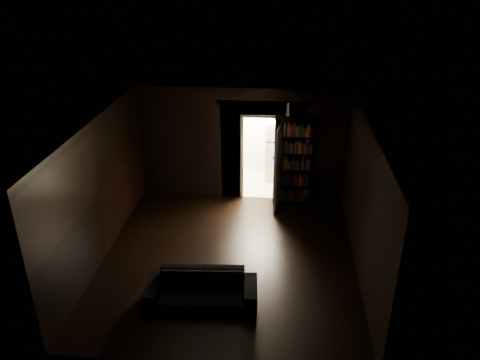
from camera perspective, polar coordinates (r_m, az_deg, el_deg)
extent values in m
plane|color=black|center=(9.54, -1.37, -9.60)|extent=(5.50, 5.50, 0.00)
cube|color=black|center=(11.52, -5.91, 4.57)|extent=(2.55, 0.10, 2.80)
cube|color=black|center=(11.34, 8.92, 4.04)|extent=(1.55, 0.10, 2.80)
cube|color=black|center=(10.99, 2.82, 9.41)|extent=(0.90, 0.10, 0.70)
cube|color=black|center=(9.42, -16.75, -1.37)|extent=(0.02, 5.50, 2.80)
cube|color=black|center=(8.90, 14.76, -2.74)|extent=(0.02, 5.50, 2.80)
cube|color=black|center=(6.52, -4.34, -13.28)|extent=(5.00, 0.02, 2.80)
cube|color=beige|center=(8.26, -1.57, 6.53)|extent=(5.00, 5.50, 0.02)
cube|color=white|center=(11.40, 2.66, 2.55)|extent=(1.04, 0.06, 2.17)
cube|color=#BBB6A3|center=(12.68, 2.77, -0.44)|extent=(2.20, 1.80, 0.10)
cube|color=silver|center=(12.99, 3.07, 6.16)|extent=(2.20, 0.10, 2.40)
cube|color=silver|center=(12.27, -2.02, 5.01)|extent=(0.10, 1.60, 2.40)
cube|color=silver|center=(12.20, 7.84, 4.65)|extent=(0.10, 1.60, 2.40)
cube|color=silver|center=(11.81, 3.03, 10.54)|extent=(2.20, 1.80, 0.10)
cube|color=#BA6472|center=(12.63, 3.17, 10.44)|extent=(2.00, 0.04, 0.26)
imported|color=black|center=(8.28, -4.76, -12.70)|extent=(1.98, 0.96, 0.74)
cube|color=black|center=(11.24, 6.45, 2.34)|extent=(0.95, 0.67, 2.20)
cube|color=silver|center=(12.67, 4.89, 3.79)|extent=(0.87, 0.83, 1.65)
cube|color=white|center=(11.01, 4.68, 1.48)|extent=(0.17, 0.85, 2.05)
cube|color=white|center=(10.86, 5.87, 8.56)|extent=(0.12, 0.12, 0.30)
cube|color=black|center=(12.30, 5.21, 7.76)|extent=(0.58, 0.18, 0.23)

